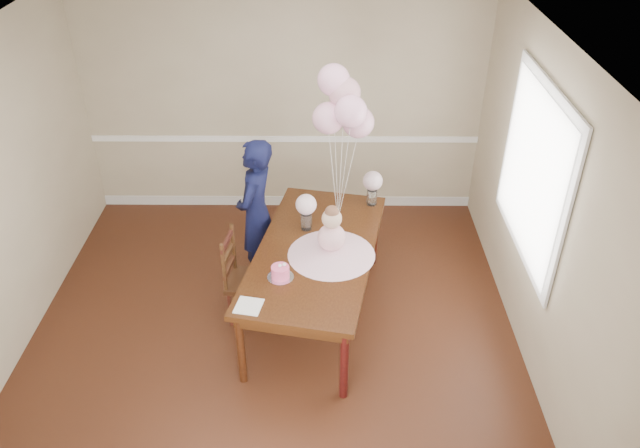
% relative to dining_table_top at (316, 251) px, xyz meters
% --- Properties ---
extents(floor, '(4.50, 5.00, 0.00)m').
position_rel_dining_table_top_xyz_m(floor, '(-0.39, -0.46, -0.75)').
color(floor, black).
rests_on(floor, ground).
extents(ceiling, '(4.50, 5.00, 0.02)m').
position_rel_dining_table_top_xyz_m(ceiling, '(-0.39, -0.46, 1.95)').
color(ceiling, silver).
rests_on(ceiling, wall_back).
extents(wall_back, '(4.50, 0.02, 2.70)m').
position_rel_dining_table_top_xyz_m(wall_back, '(-0.39, 2.04, 0.60)').
color(wall_back, tan).
rests_on(wall_back, floor).
extents(wall_right, '(0.02, 5.00, 2.70)m').
position_rel_dining_table_top_xyz_m(wall_right, '(1.86, -0.46, 0.60)').
color(wall_right, tan).
rests_on(wall_right, floor).
extents(chair_rail_trim, '(4.50, 0.02, 0.07)m').
position_rel_dining_table_top_xyz_m(chair_rail_trim, '(-0.39, 2.03, 0.15)').
color(chair_rail_trim, white).
rests_on(chair_rail_trim, wall_back).
extents(baseboard_trim, '(4.50, 0.02, 0.12)m').
position_rel_dining_table_top_xyz_m(baseboard_trim, '(-0.39, 2.03, -0.69)').
color(baseboard_trim, silver).
rests_on(baseboard_trim, floor).
extents(window_frame, '(0.02, 1.66, 1.56)m').
position_rel_dining_table_top_xyz_m(window_frame, '(1.84, 0.04, 0.80)').
color(window_frame, silver).
rests_on(window_frame, wall_right).
extents(window_blinds, '(0.01, 1.50, 1.40)m').
position_rel_dining_table_top_xyz_m(window_blinds, '(1.82, 0.04, 0.80)').
color(window_blinds, white).
rests_on(window_blinds, wall_right).
extents(dining_table_top, '(1.41, 2.23, 0.05)m').
position_rel_dining_table_top_xyz_m(dining_table_top, '(0.00, 0.00, 0.00)').
color(dining_table_top, black).
rests_on(dining_table_top, table_leg_fl).
extents(table_apron, '(1.29, 2.10, 0.10)m').
position_rel_dining_table_top_xyz_m(table_apron, '(0.00, 0.00, -0.08)').
color(table_apron, black).
rests_on(table_apron, table_leg_fl).
extents(table_leg_fl, '(0.08, 0.08, 0.72)m').
position_rel_dining_table_top_xyz_m(table_leg_fl, '(-0.61, -0.85, -0.39)').
color(table_leg_fl, black).
rests_on(table_leg_fl, floor).
extents(table_leg_fr, '(0.08, 0.08, 0.72)m').
position_rel_dining_table_top_xyz_m(table_leg_fr, '(0.24, -1.02, -0.39)').
color(table_leg_fr, black).
rests_on(table_leg_fr, floor).
extents(table_leg_bl, '(0.08, 0.08, 0.72)m').
position_rel_dining_table_top_xyz_m(table_leg_bl, '(-0.24, 1.02, -0.39)').
color(table_leg_bl, black).
rests_on(table_leg_bl, floor).
extents(table_leg_br, '(0.08, 0.08, 0.72)m').
position_rel_dining_table_top_xyz_m(table_leg_br, '(0.61, 0.85, -0.39)').
color(table_leg_br, black).
rests_on(table_leg_br, floor).
extents(baby_skirt, '(0.92, 0.92, 0.10)m').
position_rel_dining_table_top_xyz_m(baby_skirt, '(0.14, -0.08, 0.08)').
color(baby_skirt, '#E1A6B9').
rests_on(baby_skirt, dining_table_top).
extents(baby_torso, '(0.25, 0.25, 0.25)m').
position_rel_dining_table_top_xyz_m(baby_torso, '(0.14, -0.08, 0.21)').
color(baby_torso, '#ED96C9').
rests_on(baby_torso, baby_skirt).
extents(baby_head, '(0.18, 0.18, 0.18)m').
position_rel_dining_table_top_xyz_m(baby_head, '(0.14, -0.08, 0.41)').
color(baby_head, '#CEA88E').
rests_on(baby_head, baby_torso).
extents(baby_hair, '(0.12, 0.12, 0.12)m').
position_rel_dining_table_top_xyz_m(baby_hair, '(0.14, -0.08, 0.47)').
color(baby_hair, brown).
rests_on(baby_hair, baby_head).
extents(cake_platter, '(0.27, 0.27, 0.01)m').
position_rel_dining_table_top_xyz_m(cake_platter, '(-0.29, -0.42, 0.03)').
color(cake_platter, silver).
rests_on(cake_platter, dining_table_top).
extents(birthday_cake, '(0.18, 0.18, 0.10)m').
position_rel_dining_table_top_xyz_m(birthday_cake, '(-0.29, -0.42, 0.09)').
color(birthday_cake, '#F54D85').
rests_on(birthday_cake, cake_platter).
extents(cake_flower_a, '(0.03, 0.03, 0.03)m').
position_rel_dining_table_top_xyz_m(cake_flower_a, '(-0.29, -0.42, 0.15)').
color(cake_flower_a, white).
rests_on(cake_flower_a, birthday_cake).
extents(cake_flower_b, '(0.03, 0.03, 0.03)m').
position_rel_dining_table_top_xyz_m(cake_flower_b, '(-0.26, -0.40, 0.15)').
color(cake_flower_b, silver).
rests_on(cake_flower_b, birthday_cake).
extents(rose_vase_near, '(0.12, 0.12, 0.17)m').
position_rel_dining_table_top_xyz_m(rose_vase_near, '(-0.09, 0.33, 0.11)').
color(rose_vase_near, silver).
rests_on(rose_vase_near, dining_table_top).
extents(roses_near, '(0.20, 0.20, 0.20)m').
position_rel_dining_table_top_xyz_m(roses_near, '(-0.09, 0.33, 0.29)').
color(roses_near, silver).
rests_on(roses_near, rose_vase_near).
extents(rose_vase_far, '(0.12, 0.12, 0.17)m').
position_rel_dining_table_top_xyz_m(rose_vase_far, '(0.55, 0.79, 0.11)').
color(rose_vase_far, white).
rests_on(rose_vase_far, dining_table_top).
extents(roses_far, '(0.20, 0.20, 0.20)m').
position_rel_dining_table_top_xyz_m(roses_far, '(0.55, 0.79, 0.29)').
color(roses_far, beige).
rests_on(roses_far, rose_vase_far).
extents(napkin, '(0.24, 0.24, 0.01)m').
position_rel_dining_table_top_xyz_m(napkin, '(-0.52, -0.79, 0.03)').
color(napkin, white).
rests_on(napkin, dining_table_top).
extents(balloon_weight, '(0.05, 0.05, 0.02)m').
position_rel_dining_table_top_xyz_m(balloon_weight, '(0.21, 0.54, 0.04)').
color(balloon_weight, silver).
rests_on(balloon_weight, dining_table_top).
extents(balloon_a, '(0.29, 0.29, 0.29)m').
position_rel_dining_table_top_xyz_m(balloon_a, '(0.11, 0.56, 1.06)').
color(balloon_a, '#F2ABC9').
rests_on(balloon_a, balloon_ribbon_a).
extents(balloon_b, '(0.29, 0.29, 0.29)m').
position_rel_dining_table_top_xyz_m(balloon_b, '(0.30, 0.47, 1.16)').
color(balloon_b, '#FFB4DB').
rests_on(balloon_b, balloon_ribbon_b).
extents(balloon_c, '(0.29, 0.29, 0.29)m').
position_rel_dining_table_top_xyz_m(balloon_c, '(0.25, 0.63, 1.26)').
color(balloon_c, '#D899A9').
rests_on(balloon_c, balloon_ribbon_c).
extents(balloon_d, '(0.29, 0.29, 0.29)m').
position_rel_dining_table_top_xyz_m(balloon_d, '(0.15, 0.67, 1.37)').
color(balloon_d, '#FFB4D7').
rests_on(balloon_d, balloon_ribbon_d).
extents(balloon_e, '(0.29, 0.29, 0.29)m').
position_rel_dining_table_top_xyz_m(balloon_e, '(0.38, 0.59, 1.01)').
color(balloon_e, '#DF9EBA').
rests_on(balloon_e, balloon_ribbon_e).
extents(balloon_ribbon_a, '(0.09, 0.02, 0.86)m').
position_rel_dining_table_top_xyz_m(balloon_ribbon_a, '(0.16, 0.55, 0.47)').
color(balloon_ribbon_a, white).
rests_on(balloon_ribbon_a, balloon_weight).
extents(balloon_ribbon_b, '(0.09, 0.07, 0.96)m').
position_rel_dining_table_top_xyz_m(balloon_ribbon_b, '(0.26, 0.50, 0.52)').
color(balloon_ribbon_b, white).
rests_on(balloon_ribbon_b, balloon_weight).
extents(balloon_ribbon_c, '(0.04, 0.09, 1.07)m').
position_rel_dining_table_top_xyz_m(balloon_ribbon_c, '(0.23, 0.59, 0.57)').
color(balloon_ribbon_c, white).
rests_on(balloon_ribbon_c, balloon_weight).
extents(balloon_ribbon_d, '(0.07, 0.12, 1.17)m').
position_rel_dining_table_top_xyz_m(balloon_ribbon_d, '(0.18, 0.61, 0.62)').
color(balloon_ribbon_d, white).
rests_on(balloon_ribbon_d, balloon_weight).
extents(balloon_ribbon_e, '(0.16, 0.05, 0.80)m').
position_rel_dining_table_top_xyz_m(balloon_ribbon_e, '(0.29, 0.56, 0.44)').
color(balloon_ribbon_e, white).
rests_on(balloon_ribbon_e, balloon_weight).
extents(dining_chair_seat, '(0.45, 0.45, 0.05)m').
position_rel_dining_table_top_xyz_m(dining_chair_seat, '(-0.62, -0.02, -0.34)').
color(dining_chair_seat, '#321A0D').
rests_on(dining_chair_seat, chair_leg_fl).
extents(chair_leg_fl, '(0.04, 0.04, 0.39)m').
position_rel_dining_table_top_xyz_m(chair_leg_fl, '(-0.80, -0.16, -0.55)').
color(chair_leg_fl, '#3A1710').
rests_on(chair_leg_fl, floor).
extents(chair_leg_fr, '(0.04, 0.04, 0.39)m').
position_rel_dining_table_top_xyz_m(chair_leg_fr, '(-0.48, -0.20, -0.55)').
color(chair_leg_fr, '#321B0D').
rests_on(chair_leg_fr, floor).
extents(chair_leg_bl, '(0.04, 0.04, 0.39)m').
position_rel_dining_table_top_xyz_m(chair_leg_bl, '(-0.76, 0.17, -0.55)').
color(chair_leg_bl, black).
rests_on(chair_leg_bl, floor).
extents(chair_leg_br, '(0.04, 0.04, 0.39)m').
position_rel_dining_table_top_xyz_m(chair_leg_br, '(-0.43, 0.12, -0.55)').
color(chair_leg_br, '#351F0E').
rests_on(chair_leg_br, floor).
extents(chair_back_post_l, '(0.04, 0.04, 0.51)m').
position_rel_dining_table_top_xyz_m(chair_back_post_l, '(-0.82, -0.16, -0.07)').
color(chair_back_post_l, '#3C2210').
rests_on(chair_back_post_l, dining_chair_seat).
extents(chair_back_post_r, '(0.04, 0.04, 0.51)m').
position_rel_dining_table_top_xyz_m(chair_back_post_r, '(-0.77, 0.17, -0.07)').
color(chair_back_post_r, '#351E0E').
rests_on(chair_back_post_r, dining_chair_seat).
extents(chair_slat_low, '(0.08, 0.37, 0.05)m').
position_rel_dining_table_top_xyz_m(chair_slat_low, '(-0.80, 0.01, -0.18)').
color(chair_slat_low, '#3C1D10').
rests_on(chair_slat_low, dining_chair_seat).
extents(chair_slat_mid, '(0.08, 0.37, 0.05)m').
position_rel_dining_table_top_xyz_m(chair_slat_mid, '(-0.80, 0.01, -0.04)').
color(chair_slat_mid, '#39200F').
rests_on(chair_slat_mid, dining_chair_seat).
extents(chair_slat_top, '(0.08, 0.37, 0.05)m').
position_rel_dining_table_top_xyz_m(chair_slat_top, '(-0.80, 0.01, 0.11)').
color(chair_slat_top, '#33130E').
rests_on(chair_slat_top, dining_chair_seat).
extents(woman, '(0.51, 0.65, 1.57)m').
position_rel_dining_table_top_xyz_m(woman, '(-0.59, 0.58, 0.04)').
color(woman, black).
rests_on(woman, floor).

